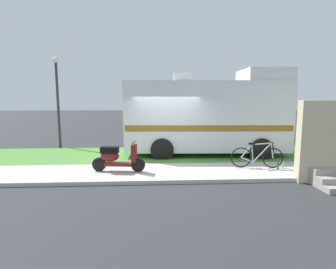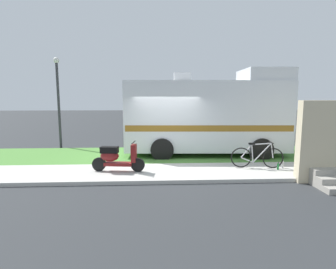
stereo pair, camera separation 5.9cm
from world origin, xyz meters
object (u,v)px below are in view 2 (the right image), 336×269
(bottle_green, at_px, (278,166))
(pickup_truck_near, at_px, (228,124))
(scooter, at_px, (116,157))
(bottle_spare, at_px, (282,164))
(bicycle, at_px, (257,157))
(motorhome_rv, at_px, (208,115))
(street_lamp_post, at_px, (58,94))

(bottle_green, bearing_deg, pickup_truck_near, 88.54)
(scooter, distance_m, bottle_spare, 5.54)
(bottle_spare, bearing_deg, bicycle, 176.05)
(motorhome_rv, relative_size, bicycle, 3.91)
(bottle_spare, bearing_deg, street_lamp_post, 152.47)
(pickup_truck_near, relative_size, bottle_green, 22.35)
(motorhome_rv, height_order, pickup_truck_near, motorhome_rv)
(bicycle, bearing_deg, street_lamp_post, 150.32)
(pickup_truck_near, bearing_deg, scooter, -128.45)
(bicycle, relative_size, street_lamp_post, 0.40)
(scooter, bearing_deg, bicycle, 2.25)
(motorhome_rv, distance_m, bicycle, 3.17)
(bottle_green, bearing_deg, scooter, 179.30)
(scooter, xyz_separation_m, bottle_green, (5.29, -0.06, -0.35))
(motorhome_rv, bearing_deg, bottle_green, -58.82)
(bottle_green, distance_m, bottle_spare, 0.30)
(motorhome_rv, distance_m, pickup_truck_near, 4.53)
(motorhome_rv, height_order, bottle_green, motorhome_rv)
(motorhome_rv, relative_size, pickup_truck_near, 1.21)
(bicycle, bearing_deg, bottle_spare, -3.95)
(bottle_green, xyz_separation_m, street_lamp_post, (-8.62, 4.80, 2.39))
(motorhome_rv, height_order, bicycle, motorhome_rv)
(bicycle, xyz_separation_m, bottle_green, (0.62, -0.25, -0.28))
(bicycle, distance_m, bottle_spare, 0.90)
(motorhome_rv, xyz_separation_m, scooter, (-3.51, -2.88, -1.15))
(bottle_spare, xyz_separation_m, street_lamp_post, (-8.85, 4.61, 2.37))
(bottle_green, height_order, bottle_spare, bottle_spare)
(street_lamp_post, bearing_deg, bicycle, -29.68)
(bicycle, xyz_separation_m, street_lamp_post, (-7.99, 4.55, 2.11))
(bicycle, height_order, street_lamp_post, street_lamp_post)
(scooter, height_order, bicycle, scooter)
(bicycle, height_order, pickup_truck_near, pickup_truck_near)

